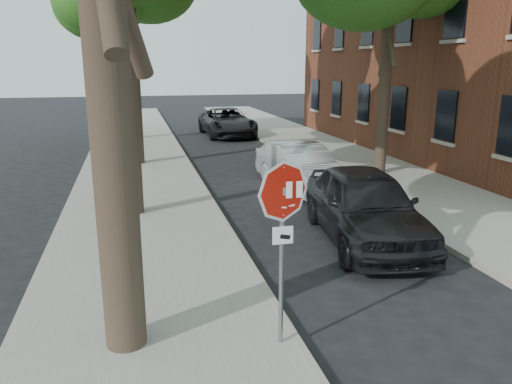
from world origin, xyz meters
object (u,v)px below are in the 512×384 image
car_b (301,167)px  car_d (227,122)px  car_a (365,205)px  stop_sign (283,218)px

car_b → car_d: (0.00, 12.74, 0.04)m
car_a → car_b: (0.17, 4.94, -0.11)m
car_b → car_a: bearing=-98.0°
car_a → stop_sign: bearing=-121.2°
stop_sign → car_a: bearing=51.3°
stop_sign → car_d: bearing=81.3°
stop_sign → car_b: size_ratio=0.59×
stop_sign → car_b: 9.52m
stop_sign → car_d: stop_sign is taller
stop_sign → car_a: size_ratio=0.53×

